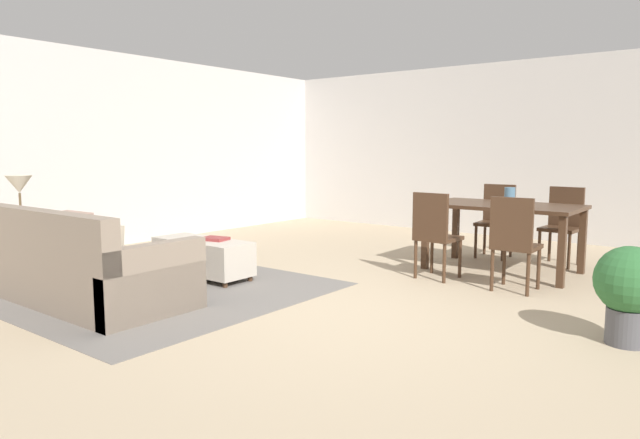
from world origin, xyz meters
name	(u,v)px	position (x,y,z in m)	size (l,w,h in m)	color
ground_plane	(342,311)	(0.00, 0.00, 0.00)	(10.80, 10.80, 0.00)	tan
wall_back	(535,150)	(0.00, 5.00, 1.35)	(9.00, 0.12, 2.70)	beige
wall_left	(97,150)	(-4.50, 0.50, 1.35)	(0.12, 11.00, 2.70)	beige
area_rug	(153,288)	(-1.94, -0.49, 0.00)	(3.00, 2.80, 0.01)	slate
couch	(87,271)	(-1.96, -1.17, 0.29)	(1.95, 0.97, 0.86)	gray
ottoman_table	(203,256)	(-1.92, 0.13, 0.23)	(1.16, 0.45, 0.41)	#B7AD9E
side_table	(23,238)	(-3.24, -1.13, 0.46)	(0.40, 0.40, 0.58)	brown
table_lamp	(19,187)	(-3.24, -1.13, 0.99)	(0.26, 0.26, 0.53)	brown
dining_table	(503,212)	(0.49, 2.40, 0.67)	(1.61, 0.94, 0.76)	#422B1C
dining_chair_near_left	(435,231)	(0.07, 1.56, 0.52)	(0.42, 0.42, 0.92)	#422B1C
dining_chair_near_right	(514,239)	(0.91, 1.54, 0.52)	(0.41, 0.41, 0.92)	#422B1C
dining_chair_far_left	(496,216)	(0.11, 3.23, 0.52)	(0.42, 0.42, 0.92)	#422B1C
dining_chair_far_right	(563,221)	(0.91, 3.23, 0.52)	(0.43, 0.43, 0.92)	#422B1C
vase_centerpiece	(510,196)	(0.55, 2.40, 0.85)	(0.12, 0.12, 0.19)	slate
book_on_ottoman	(215,239)	(-1.78, 0.18, 0.43)	(0.26, 0.20, 0.03)	maroon
potted_plant	(630,287)	(2.07, 0.55, 0.41)	(0.48, 0.48, 0.70)	#4C4C51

